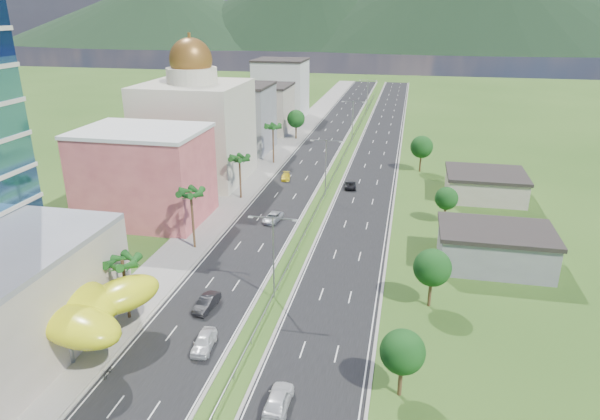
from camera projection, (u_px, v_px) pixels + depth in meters
The scene contains 34 objects.
ground at pixel (251, 343), 58.01m from camera, with size 500.00×500.00×0.00m, color #2D5119.
road_left at pixel (322, 144), 141.77m from camera, with size 11.00×260.00×0.04m, color black.
road_right at pixel (378, 147), 138.91m from camera, with size 11.00×260.00×0.04m, color black.
sidewalk_left at pixel (287, 143), 143.56m from camera, with size 7.00×260.00×0.12m, color gray.
median_guardrail at pixel (340, 162), 123.65m from camera, with size 0.10×216.06×0.76m.
streetlight_median_b at pixel (273, 249), 64.76m from camera, with size 6.04×0.25×11.00m.
streetlight_median_c at pixel (326, 161), 101.35m from camera, with size 6.04×0.25×11.00m.
streetlight_median_d at pixel (353, 117), 142.52m from camera, with size 6.04×0.25×11.00m.
streetlight_median_e at pixel (367, 92), 183.69m from camera, with size 6.04×0.25×11.00m.
lime_canopy at pixel (57, 303), 56.38m from camera, with size 18.00×15.00×7.40m.
pink_shophouse at pixel (145, 176), 89.95m from camera, with size 20.00×15.00×15.00m, color #BB4D52.
domed_building at pixel (195, 126), 109.62m from camera, with size 20.00×20.00×28.70m.
midrise_grey at pixel (238, 119), 133.49m from camera, with size 16.00×15.00×16.00m, color gray.
midrise_beige at pixel (262, 109), 154.15m from camera, with size 16.00×15.00×13.00m, color #AA9E8C.
midrise_white at pixel (281, 89), 174.30m from camera, with size 16.00×15.00×18.00m, color silver.
shed_near at pixel (494, 249), 74.66m from camera, with size 15.00×10.00×5.00m, color gray.
shed_far at pixel (485, 186), 101.83m from camera, with size 14.00×12.00×4.40m, color #AA9E8C.
palm_tree_b at pixel (123, 264), 60.28m from camera, with size 3.60×3.60×8.10m.
palm_tree_c at pixel (191, 195), 78.06m from camera, with size 3.60×3.60×9.60m.
palm_tree_d at pixel (239, 160), 99.45m from camera, with size 3.60×3.60×8.60m.
palm_tree_e at pixel (273, 128), 122.04m from camera, with size 3.60×3.60×9.40m.
leafy_tree_lfar at pixel (296, 119), 145.89m from camera, with size 4.90×4.90×8.05m.
leafy_tree_ra at pixel (403, 352), 48.69m from camera, with size 4.20×4.20×6.90m.
leafy_tree_rb at pixel (432, 268), 63.53m from camera, with size 4.55×4.55×7.47m.
leafy_tree_rc at pixel (446, 199), 88.86m from camera, with size 3.85×3.85×6.33m.
leafy_tree_rd at pixel (422, 147), 116.64m from camera, with size 4.90×4.90×8.05m.
mountain_ridge at pixel (469, 49), 458.26m from camera, with size 860.00×140.00×90.00m, color black, non-canonical shape.
car_white_near_left at pixel (204, 342), 56.85m from camera, with size 1.96×4.87×1.66m, color white.
car_dark_left at pixel (207, 303), 64.39m from camera, with size 1.67×4.80×1.58m, color black.
car_silver_mid_left at pixel (273, 217), 90.73m from camera, with size 2.31×5.01×1.39m, color #B3B7BC.
car_yellow_far_left at pixel (286, 177), 112.78m from camera, with size 1.72×4.23×1.23m, color yellow.
car_white_near_right at pixel (278, 400), 48.39m from camera, with size 2.10×5.22×1.78m, color white.
car_dark_far_right at pixel (350, 185), 107.47m from camera, with size 2.19×4.76×1.32m, color black.
motorcycle at pixel (108, 371), 52.68m from camera, with size 0.55×1.81×1.16m, color black.
Camera 1 is at (15.17, -46.93, 34.23)m, focal length 32.00 mm.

